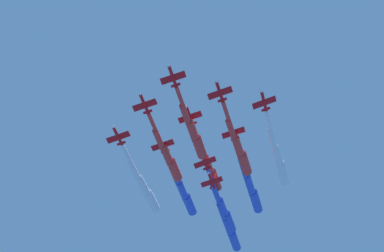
{
  "coord_description": "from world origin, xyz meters",
  "views": [
    {
      "loc": [
        34.69,
        152.26,
        -0.87
      ],
      "look_at": [
        0.0,
        0.0,
        159.51
      ],
      "focal_mm": 60.12,
      "sensor_mm": 36.0,
      "label": 1
    }
  ],
  "objects_px": {
    "jet_lead": "(192,130)",
    "jet_port_inner": "(238,146)",
    "jet_port_mid": "(208,165)",
    "jet_port_outer": "(143,186)",
    "jet_starboard_inner": "(167,154)",
    "jet_trail_port": "(182,190)",
    "jet_tail_end": "(228,226)",
    "jet_trail_starboard": "(223,207)",
    "jet_starboard_mid": "(278,156)",
    "jet_starboard_outer": "(250,185)"
  },
  "relations": [
    {
      "from": "jet_lead",
      "to": "jet_port_inner",
      "type": "distance_m",
      "value": 18.37
    },
    {
      "from": "jet_port_mid",
      "to": "jet_port_outer",
      "type": "distance_m",
      "value": 26.22
    },
    {
      "from": "jet_port_inner",
      "to": "jet_port_outer",
      "type": "bearing_deg",
      "value": -44.17
    },
    {
      "from": "jet_starboard_inner",
      "to": "jet_trail_port",
      "type": "relative_size",
      "value": 0.96
    },
    {
      "from": "jet_tail_end",
      "to": "jet_trail_port",
      "type": "bearing_deg",
      "value": 33.17
    },
    {
      "from": "jet_lead",
      "to": "jet_trail_port",
      "type": "distance_m",
      "value": 35.6
    },
    {
      "from": "jet_lead",
      "to": "jet_starboard_inner",
      "type": "relative_size",
      "value": 0.99
    },
    {
      "from": "jet_trail_starboard",
      "to": "jet_tail_end",
      "type": "height_order",
      "value": "jet_trail_starboard"
    },
    {
      "from": "jet_lead",
      "to": "jet_trail_starboard",
      "type": "distance_m",
      "value": 44.75
    },
    {
      "from": "jet_starboard_mid",
      "to": "jet_port_outer",
      "type": "bearing_deg",
      "value": -27.74
    },
    {
      "from": "jet_starboard_inner",
      "to": "jet_trail_starboard",
      "type": "bearing_deg",
      "value": -139.23
    },
    {
      "from": "jet_port_inner",
      "to": "jet_trail_starboard",
      "type": "distance_m",
      "value": 35.06
    },
    {
      "from": "jet_starboard_inner",
      "to": "jet_starboard_outer",
      "type": "bearing_deg",
      "value": -163.84
    },
    {
      "from": "jet_starboard_outer",
      "to": "jet_trail_port",
      "type": "xyz_separation_m",
      "value": [
        24.56,
        -9.49,
        0.47
      ]
    },
    {
      "from": "jet_starboard_inner",
      "to": "jet_port_mid",
      "type": "height_order",
      "value": "jet_port_mid"
    },
    {
      "from": "jet_starboard_mid",
      "to": "jet_port_outer",
      "type": "relative_size",
      "value": 1.01
    },
    {
      "from": "jet_port_inner",
      "to": "jet_starboard_inner",
      "type": "relative_size",
      "value": 1.04
    },
    {
      "from": "jet_port_inner",
      "to": "jet_starboard_mid",
      "type": "bearing_deg",
      "value": -165.3
    },
    {
      "from": "jet_port_mid",
      "to": "jet_trail_starboard",
      "type": "bearing_deg",
      "value": -118.36
    },
    {
      "from": "jet_starboard_mid",
      "to": "jet_trail_starboard",
      "type": "bearing_deg",
      "value": -66.68
    },
    {
      "from": "jet_port_outer",
      "to": "jet_starboard_outer",
      "type": "bearing_deg",
      "value": 169.76
    },
    {
      "from": "jet_starboard_outer",
      "to": "jet_port_outer",
      "type": "bearing_deg",
      "value": -10.24
    },
    {
      "from": "jet_lead",
      "to": "jet_starboard_outer",
      "type": "height_order",
      "value": "jet_starboard_outer"
    },
    {
      "from": "jet_port_mid",
      "to": "jet_trail_port",
      "type": "bearing_deg",
      "value": -68.5
    },
    {
      "from": "jet_port_inner",
      "to": "jet_trail_starboard",
      "type": "height_order",
      "value": "jet_port_inner"
    },
    {
      "from": "jet_starboard_mid",
      "to": "jet_trail_port",
      "type": "distance_m",
      "value": 40.29
    },
    {
      "from": "jet_lead",
      "to": "jet_trail_starboard",
      "type": "relative_size",
      "value": 0.92
    },
    {
      "from": "jet_port_outer",
      "to": "jet_lead",
      "type": "bearing_deg",
      "value": 109.36
    },
    {
      "from": "jet_starboard_inner",
      "to": "jet_port_mid",
      "type": "xyz_separation_m",
      "value": [
        -16.5,
        -3.45,
        1.14
      ]
    },
    {
      "from": "jet_port_outer",
      "to": "jet_trail_port",
      "type": "relative_size",
      "value": 1.03
    },
    {
      "from": "jet_port_inner",
      "to": "jet_port_mid",
      "type": "distance_m",
      "value": 16.69
    },
    {
      "from": "jet_port_inner",
      "to": "jet_trail_port",
      "type": "bearing_deg",
      "value": -65.95
    },
    {
      "from": "jet_lead",
      "to": "jet_port_mid",
      "type": "height_order",
      "value": "jet_port_mid"
    },
    {
      "from": "jet_starboard_outer",
      "to": "jet_tail_end",
      "type": "xyz_separation_m",
      "value": [
        2.19,
        -24.11,
        -2.51
      ]
    },
    {
      "from": "jet_lead",
      "to": "jet_port_inner",
      "type": "height_order",
      "value": "jet_port_inner"
    },
    {
      "from": "jet_port_mid",
      "to": "jet_starboard_mid",
      "type": "relative_size",
      "value": 0.93
    },
    {
      "from": "jet_port_inner",
      "to": "jet_starboard_outer",
      "type": "bearing_deg",
      "value": -116.86
    },
    {
      "from": "jet_starboard_mid",
      "to": "jet_lead",
      "type": "bearing_deg",
      "value": 14.38
    },
    {
      "from": "jet_starboard_mid",
      "to": "jet_port_outer",
      "type": "height_order",
      "value": "jet_starboard_mid"
    },
    {
      "from": "jet_port_mid",
      "to": "jet_tail_end",
      "type": "height_order",
      "value": "jet_port_mid"
    },
    {
      "from": "jet_lead",
      "to": "jet_starboard_inner",
      "type": "distance_m",
      "value": 16.97
    },
    {
      "from": "jet_tail_end",
      "to": "jet_starboard_mid",
      "type": "bearing_deg",
      "value": 101.06
    },
    {
      "from": "jet_tail_end",
      "to": "jet_port_outer",
      "type": "bearing_deg",
      "value": 23.87
    },
    {
      "from": "jet_port_mid",
      "to": "jet_tail_end",
      "type": "relative_size",
      "value": 0.9
    },
    {
      "from": "jet_port_outer",
      "to": "jet_trail_port",
      "type": "xyz_separation_m",
      "value": [
        -15.68,
        -2.22,
        2.62
      ]
    },
    {
      "from": "jet_port_inner",
      "to": "jet_port_mid",
      "type": "bearing_deg",
      "value": -63.26
    },
    {
      "from": "jet_lead",
      "to": "jet_starboard_mid",
      "type": "xyz_separation_m",
      "value": [
        -34.45,
        -8.83,
        2.97
      ]
    },
    {
      "from": "jet_port_inner",
      "to": "jet_lead",
      "type": "bearing_deg",
      "value": 14.08
    },
    {
      "from": "jet_trail_port",
      "to": "jet_tail_end",
      "type": "bearing_deg",
      "value": -146.83
    },
    {
      "from": "jet_starboard_inner",
      "to": "jet_port_outer",
      "type": "xyz_separation_m",
      "value": [
        5.53,
        -17.33,
        -1.94
      ]
    }
  ]
}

